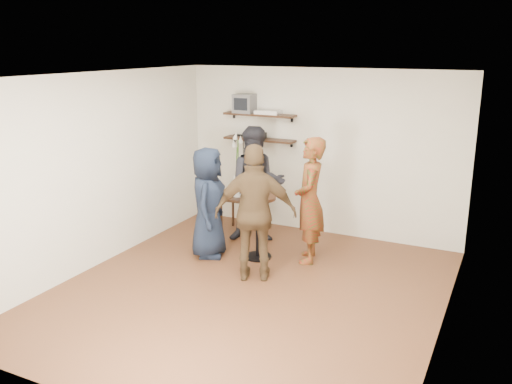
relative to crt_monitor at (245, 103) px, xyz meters
The scene contains 18 objects.
room 2.78m from the crt_monitor, 62.00° to the right, with size 4.58×5.08×2.68m.
shelf_upper 0.31m from the crt_monitor, ahead, with size 1.20×0.25×0.04m, color black.
shelf_lower 0.63m from the crt_monitor, ahead, with size 1.20×0.25×0.04m, color black.
crt_monitor is the anchor object (origin of this frame).
dvd_deck 0.44m from the crt_monitor, ahead, with size 0.40×0.24×0.06m, color silver.
radio 0.56m from the crt_monitor, ahead, with size 0.22×0.10×0.10m, color black.
power_strip 0.54m from the crt_monitor, 147.18° to the left, with size 0.30×0.05×0.03m, color black.
side_table 1.60m from the crt_monitor, 77.85° to the right, with size 0.50×0.50×0.59m.
vase_lilies 1.19m from the crt_monitor, 78.01° to the right, with size 0.20×0.21×1.06m.
drinks_table 2.15m from the crt_monitor, 56.40° to the right, with size 0.50×0.50×0.91m.
wine_glass_fl 1.86m from the crt_monitor, 58.55° to the right, with size 0.07×0.07×0.22m.
wine_glass_fr 1.94m from the crt_monitor, 55.33° to the right, with size 0.07×0.07×0.21m.
wine_glass_bl 1.81m from the crt_monitor, 56.08° to the right, with size 0.07×0.07×0.22m.
wine_glass_br 1.87m from the crt_monitor, 55.61° to the right, with size 0.07×0.07×0.20m.
person_plaid 2.23m from the crt_monitor, 35.38° to the right, with size 0.64×0.42×1.75m, color #A81413.
person_dark 1.44m from the crt_monitor, 51.48° to the right, with size 0.86×0.67×1.77m, color black.
person_navy 1.99m from the crt_monitor, 82.32° to the right, with size 0.77×0.50×1.57m, color black.
person_brown 2.57m from the crt_monitor, 59.56° to the right, with size 1.03×0.43×1.77m, color #4B3620.
Camera 1 is at (2.76, -5.44, 2.94)m, focal length 38.00 mm.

